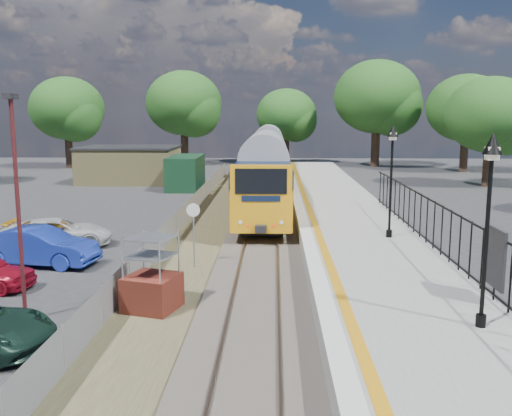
{
  "coord_description": "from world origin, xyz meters",
  "views": [
    {
      "loc": [
        0.56,
        -17.09,
        5.9
      ],
      "look_at": [
        -0.19,
        6.5,
        2.0
      ],
      "focal_mm": 40.0,
      "sensor_mm": 36.0,
      "label": 1
    }
  ],
  "objects_px": {
    "victorian_lamp_south": "(490,185)",
    "car_white": "(57,233)",
    "brick_plinth": "(152,275)",
    "speed_sign": "(193,225)",
    "victorian_lamp_north": "(392,154)",
    "car_yellow": "(52,232)",
    "train": "(267,160)",
    "carpark_lamp": "(17,193)",
    "car_blue": "(39,247)"
  },
  "relations": [
    {
      "from": "train",
      "to": "car_blue",
      "type": "height_order",
      "value": "train"
    },
    {
      "from": "car_white",
      "to": "car_yellow",
      "type": "bearing_deg",
      "value": 19.42
    },
    {
      "from": "victorian_lamp_north",
      "to": "brick_plinth",
      "type": "relative_size",
      "value": 1.97
    },
    {
      "from": "carpark_lamp",
      "to": "speed_sign",
      "type": "bearing_deg",
      "value": 53.67
    },
    {
      "from": "train",
      "to": "car_blue",
      "type": "xyz_separation_m",
      "value": [
        -8.66,
        -23.31,
        -1.58
      ]
    },
    {
      "from": "train",
      "to": "carpark_lamp",
      "type": "height_order",
      "value": "carpark_lamp"
    },
    {
      "from": "brick_plinth",
      "to": "carpark_lamp",
      "type": "relative_size",
      "value": 0.36
    },
    {
      "from": "car_yellow",
      "to": "car_white",
      "type": "distance_m",
      "value": 0.7
    },
    {
      "from": "victorian_lamp_north",
      "to": "speed_sign",
      "type": "xyz_separation_m",
      "value": [
        -7.8,
        -1.89,
        -2.58
      ]
    },
    {
      "from": "car_blue",
      "to": "car_yellow",
      "type": "height_order",
      "value": "car_blue"
    },
    {
      "from": "car_white",
      "to": "carpark_lamp",
      "type": "bearing_deg",
      "value": 175.92
    },
    {
      "from": "victorian_lamp_south",
      "to": "brick_plinth",
      "type": "distance_m",
      "value": 9.76
    },
    {
      "from": "speed_sign",
      "to": "car_white",
      "type": "height_order",
      "value": "speed_sign"
    },
    {
      "from": "train",
      "to": "carpark_lamp",
      "type": "xyz_separation_m",
      "value": [
        -6.64,
        -29.27,
        1.37
      ]
    },
    {
      "from": "train",
      "to": "car_yellow",
      "type": "height_order",
      "value": "train"
    },
    {
      "from": "car_white",
      "to": "speed_sign",
      "type": "bearing_deg",
      "value": -136.35
    },
    {
      "from": "brick_plinth",
      "to": "speed_sign",
      "type": "xyz_separation_m",
      "value": [
        0.6,
        4.78,
        0.6
      ]
    },
    {
      "from": "speed_sign",
      "to": "carpark_lamp",
      "type": "height_order",
      "value": "carpark_lamp"
    },
    {
      "from": "brick_plinth",
      "to": "car_yellow",
      "type": "distance_m",
      "value": 10.81
    },
    {
      "from": "car_yellow",
      "to": "train",
      "type": "bearing_deg",
      "value": -28.6
    },
    {
      "from": "victorian_lamp_south",
      "to": "speed_sign",
      "type": "relative_size",
      "value": 1.79
    },
    {
      "from": "train",
      "to": "speed_sign",
      "type": "distance_m",
      "value": 23.78
    },
    {
      "from": "victorian_lamp_south",
      "to": "car_white",
      "type": "relative_size",
      "value": 0.97
    },
    {
      "from": "victorian_lamp_north",
      "to": "speed_sign",
      "type": "relative_size",
      "value": 1.79
    },
    {
      "from": "victorian_lamp_south",
      "to": "car_white",
      "type": "xyz_separation_m",
      "value": [
        -14.6,
        11.47,
        -3.64
      ]
    },
    {
      "from": "brick_plinth",
      "to": "speed_sign",
      "type": "height_order",
      "value": "speed_sign"
    },
    {
      "from": "brick_plinth",
      "to": "speed_sign",
      "type": "relative_size",
      "value": 0.91
    },
    {
      "from": "speed_sign",
      "to": "car_blue",
      "type": "bearing_deg",
      "value": 171.93
    },
    {
      "from": "car_blue",
      "to": "car_white",
      "type": "distance_m",
      "value": 3.05
    },
    {
      "from": "victorian_lamp_south",
      "to": "car_blue",
      "type": "height_order",
      "value": "victorian_lamp_south"
    },
    {
      "from": "carpark_lamp",
      "to": "car_blue",
      "type": "bearing_deg",
      "value": 108.73
    },
    {
      "from": "train",
      "to": "carpark_lamp",
      "type": "relative_size",
      "value": 6.33
    },
    {
      "from": "speed_sign",
      "to": "car_yellow",
      "type": "relative_size",
      "value": 0.64
    },
    {
      "from": "car_blue",
      "to": "car_white",
      "type": "bearing_deg",
      "value": 17.2
    },
    {
      "from": "brick_plinth",
      "to": "speed_sign",
      "type": "distance_m",
      "value": 4.86
    },
    {
      "from": "victorian_lamp_north",
      "to": "brick_plinth",
      "type": "distance_m",
      "value": 11.19
    },
    {
      "from": "car_yellow",
      "to": "brick_plinth",
      "type": "bearing_deg",
      "value": -146.28
    },
    {
      "from": "victorian_lamp_north",
      "to": "brick_plinth",
      "type": "xyz_separation_m",
      "value": [
        -8.4,
        -6.67,
        -3.18
      ]
    },
    {
      "from": "brick_plinth",
      "to": "train",
      "type": "bearing_deg",
      "value": 83.77
    },
    {
      "from": "carpark_lamp",
      "to": "car_white",
      "type": "distance_m",
      "value": 9.8
    },
    {
      "from": "train",
      "to": "car_blue",
      "type": "relative_size",
      "value": 8.86
    },
    {
      "from": "victorian_lamp_south",
      "to": "train",
      "type": "distance_m",
      "value": 32.29
    },
    {
      "from": "victorian_lamp_north",
      "to": "carpark_lamp",
      "type": "xyz_separation_m",
      "value": [
        -11.94,
        -7.51,
        -0.58
      ]
    },
    {
      "from": "victorian_lamp_north",
      "to": "speed_sign",
      "type": "bearing_deg",
      "value": -166.41
    },
    {
      "from": "speed_sign",
      "to": "car_white",
      "type": "bearing_deg",
      "value": 148.11
    },
    {
      "from": "victorian_lamp_north",
      "to": "car_yellow",
      "type": "distance_m",
      "value": 15.42
    },
    {
      "from": "victorian_lamp_north",
      "to": "brick_plinth",
      "type": "height_order",
      "value": "victorian_lamp_north"
    },
    {
      "from": "car_yellow",
      "to": "speed_sign",
      "type": "bearing_deg",
      "value": -121.8
    },
    {
      "from": "victorian_lamp_south",
      "to": "victorian_lamp_north",
      "type": "height_order",
      "value": "same"
    },
    {
      "from": "victorian_lamp_south",
      "to": "car_white",
      "type": "distance_m",
      "value": 18.92
    }
  ]
}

